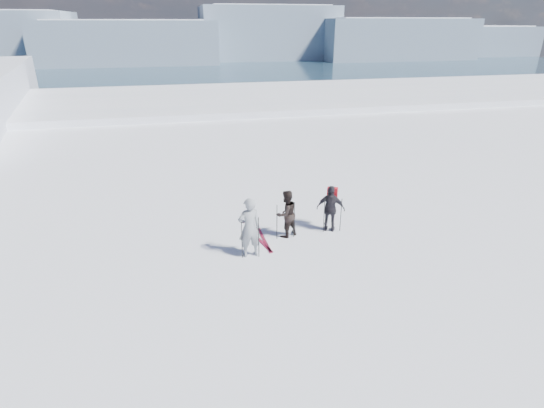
# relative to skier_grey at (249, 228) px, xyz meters

# --- Properties ---
(lake_basin) EXTENTS (820.00, 820.00, 71.62)m
(lake_basin) POSITION_rel_skier_grey_xyz_m (2.45, 26.91, -7.41)
(lake_basin) COLOR white
(lake_basin) RESTS_ON ground
(far_mountain_range) EXTENTS (770.00, 110.00, 53.00)m
(far_mountain_range) POSITION_rel_skier_grey_xyz_m (32.05, 451.69, -8.11)
(far_mountain_range) COLOR slate
(far_mountain_range) RESTS_ON ground
(skier_grey) EXTENTS (0.72, 0.53, 1.83)m
(skier_grey) POSITION_rel_skier_grey_xyz_m (0.00, 0.00, 0.00)
(skier_grey) COLOR gray
(skier_grey) RESTS_ON ground
(skier_dark) EXTENTS (0.94, 0.86, 1.56)m
(skier_dark) POSITION_rel_skier_grey_xyz_m (1.35, 0.97, -0.13)
(skier_dark) COLOR black
(skier_dark) RESTS_ON ground
(skier_pack) EXTENTS (0.99, 0.75, 1.57)m
(skier_pack) POSITION_rel_skier_grey_xyz_m (2.87, 1.03, -0.13)
(skier_pack) COLOR black
(skier_pack) RESTS_ON ground
(backpack) EXTENTS (0.38, 0.32, 0.43)m
(backpack) POSITION_rel_skier_grey_xyz_m (2.98, 1.25, 0.87)
(backpack) COLOR red
(backpack) RESTS_ON skier_pack
(ski_poles) EXTENTS (3.45, 1.12, 1.27)m
(ski_poles) POSITION_rel_skier_grey_xyz_m (1.39, 0.55, -0.32)
(ski_poles) COLOR black
(ski_poles) RESTS_ON ground
(skis_loose) EXTENTS (0.49, 1.70, 0.03)m
(skis_loose) POSITION_rel_skier_grey_xyz_m (0.54, 0.82, -0.90)
(skis_loose) COLOR black
(skis_loose) RESTS_ON ground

